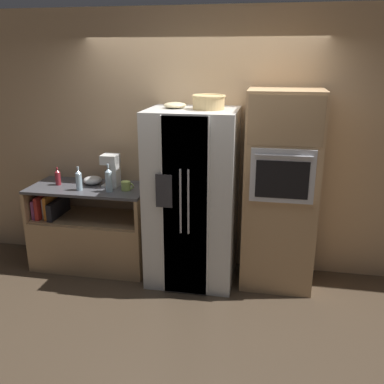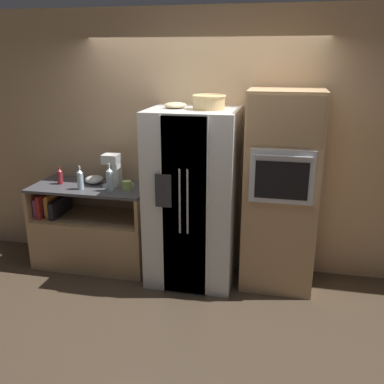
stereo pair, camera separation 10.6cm
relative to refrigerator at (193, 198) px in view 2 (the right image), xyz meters
The scene contains 13 objects.
ground_plane 0.91m from the refrigerator, 42.40° to the right, with size 20.00×20.00×0.00m, color #4C3D2D.
wall_back 0.64m from the refrigerator, 86.47° to the left, with size 12.00×0.06×2.80m.
counter_left 1.32m from the refrigerator, behind, with size 1.30×0.64×0.94m.
refrigerator is the anchor object (origin of this frame).
wall_oven 0.90m from the refrigerator, ahead, with size 0.72×0.68×2.02m.
wicker_basket 1.00m from the refrigerator, ahead, with size 0.33×0.33×0.14m.
fruit_bowl 0.96m from the refrigerator, 165.66° to the left, with size 0.23×0.23×0.06m.
bottle_tall 0.90m from the refrigerator, behind, with size 0.07×0.07×0.30m.
bottle_short 1.23m from the refrigerator, behind, with size 0.07×0.07×0.26m.
bottle_wide 1.54m from the refrigerator, behind, with size 0.06×0.06×0.20m.
mug 0.73m from the refrigerator, behind, with size 0.14×0.10×0.10m.
mixing_bowl 1.18m from the refrigerator, behind, with size 0.21×0.21×0.09m.
coffee_maker 0.95m from the refrigerator, behind, with size 0.17×0.18×0.35m.
Camera 2 is at (0.87, -4.08, 2.32)m, focal length 40.00 mm.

